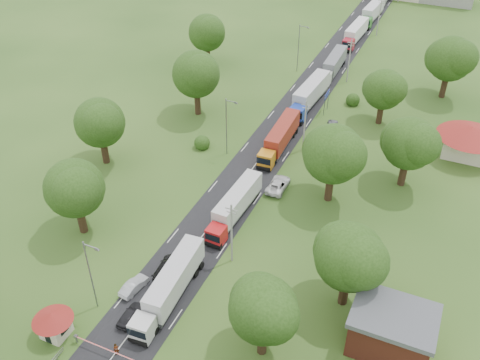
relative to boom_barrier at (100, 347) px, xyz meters
The scene contains 38 objects.
ground 25.05m from the boom_barrier, 86.89° to the left, with size 260.00×260.00×0.00m, color #264617.
road 45.03m from the boom_barrier, 88.27° to the left, with size 8.00×200.00×0.04m, color black.
boom_barrier is the anchor object (origin of this frame).
guard_booth 5.98m from the boom_barrier, behind, with size 4.40×4.40×3.45m.
info_sign 60.39m from the boom_barrier, 83.76° to the left, with size 0.12×3.10×4.10m.
pole_1 19.63m from the boom_barrier, 69.14° to the left, with size 1.60×0.24×9.00m.
pole_2 46.66m from the boom_barrier, 81.52° to the left, with size 1.60×0.24×9.00m.
pole_3 74.41m from the boom_barrier, 84.71° to the left, with size 1.60×0.24×9.00m.
pole_4 102.30m from the boom_barrier, 86.15° to the left, with size 1.60×0.24×9.00m.
lamp_0 7.91m from the boom_barrier, 128.59° to the left, with size 2.03×0.22×10.00m.
lamp_1 40.47m from the boom_barrier, 95.70° to the left, with size 2.03×0.22×10.00m.
lamp_2 75.25m from the boom_barrier, 93.05° to the left, with size 2.03×0.22×10.00m.
tree_2 17.86m from the boom_barrier, 24.96° to the left, with size 8.00×8.00×10.10m.
tree_3 28.11m from the boom_barrier, 38.79° to the left, with size 8.80×8.80×11.07m.
tree_4 38.62m from the boom_barrier, 67.81° to the left, with size 9.60×9.60×12.05m.
tree_5 49.47m from the boom_barrier, 61.59° to the left, with size 8.80×8.80×11.07m.
tree_6 62.58m from the boom_barrier, 74.79° to the left, with size 8.00×8.00×10.10m.
tree_7 79.63m from the boom_barrier, 71.37° to the left, with size 9.60×9.60×12.05m.
tree_10 21.36m from the boom_barrier, 132.02° to the left, with size 8.80×8.80×11.07m.
tree_11 37.10m from the boom_barrier, 124.41° to the left, with size 8.80×8.80×11.07m.
tree_12 52.73m from the boom_barrier, 106.28° to the left, with size 9.60×9.60×12.05m.
tree_13 73.99m from the boom_barrier, 107.90° to the left, with size 8.80×8.80×11.07m.
house_brick 30.34m from the boom_barrier, 25.42° to the left, with size 8.60×6.60×5.20m.
house_cream 63.37m from the boom_barrier, 60.31° to the left, with size 10.08×10.08×5.80m.
truck_0 10.14m from the boom_barrier, 72.61° to the left, with size 3.14×14.27×3.94m.
truck_1 26.24m from the boom_barrier, 81.93° to the left, with size 2.80×13.67×3.78m.
truck_2 45.17m from the boom_barrier, 85.97° to the left, with size 2.86×14.35×3.97m.
truck_3 61.27m from the boom_barrier, 87.21° to the left, with size 3.42×15.65×4.32m.
truck_4 76.82m from the boom_barrier, 87.65° to the left, with size 2.62×13.89×3.85m.
truck_5 95.87m from the boom_barrier, 88.23° to the left, with size 2.99×14.40×3.98m.
truck_6 111.75m from the boom_barrier, 88.27° to the left, with size 3.25×14.93×4.12m.
car_lane_front 5.02m from the boom_barrier, 85.91° to the left, with size 1.59×3.96×1.35m, color black.
car_lane_mid 9.00m from the boom_barrier, 100.52° to the left, with size 1.43×4.09×1.35m, color #A7AAB0.
car_lane_rear 13.01m from the boom_barrier, 88.42° to the left, with size 2.05×5.05×1.46m, color black.
car_verge_near 35.09m from the boom_barrier, 78.73° to the left, with size 2.50×5.43×1.51m, color silver.
car_verge_far 55.04m from the boom_barrier, 80.21° to the left, with size 1.87×4.64×1.58m, color #5C6064.
pedestrian_near 1.70m from the boom_barrier, 17.17° to the left, with size 0.57×0.37×1.56m, color gray.
pedestrian_booth 5.14m from the boom_barrier, behind, with size 0.82×0.64×1.69m, color gray.
Camera 1 is at (26.07, -50.86, 47.83)m, focal length 40.00 mm.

